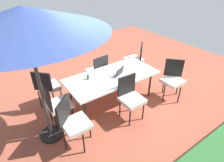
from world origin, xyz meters
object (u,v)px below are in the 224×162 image
(chair_north, at_px, (130,96))
(chair_northeast, at_px, (73,121))
(chair_southeast, at_px, (47,86))
(dining_table, at_px, (112,77))
(laptop, at_px, (117,73))
(chair_northwest, at_px, (173,78))
(chair_southwest, at_px, (136,58))
(chair_east, at_px, (56,103))
(patio_umbrella, at_px, (24,20))
(chair_south, at_px, (98,70))
(cup, at_px, (88,77))

(chair_north, height_order, chair_northeast, same)
(chair_north, xyz_separation_m, chair_southeast, (1.32, -1.40, 0.00))
(dining_table, relative_size, laptop, 5.52)
(chair_southeast, distance_m, chair_northwest, 3.02)
(chair_southwest, bearing_deg, chair_north, 1.31)
(chair_northeast, xyz_separation_m, chair_east, (0.06, -0.66, 0.00))
(patio_umbrella, relative_size, chair_northwest, 2.50)
(chair_southwest, bearing_deg, laptop, -12.90)
(chair_east, bearing_deg, chair_south, -61.94)
(chair_southeast, relative_size, chair_east, 1.00)
(chair_northwest, bearing_deg, cup, -158.89)
(chair_south, bearing_deg, cup, 36.74)
(chair_south, bearing_deg, laptop, 90.27)
(chair_northeast, height_order, chair_east, same)
(chair_northwest, distance_m, cup, 2.08)
(patio_umbrella, height_order, chair_southwest, patio_umbrella)
(chair_northeast, distance_m, chair_southwest, 3.02)
(chair_southeast, height_order, laptop, chair_southeast)
(chair_northeast, distance_m, chair_northwest, 2.66)
(dining_table, relative_size, chair_north, 2.19)
(chair_south, xyz_separation_m, chair_east, (1.40, 0.71, 0.00))
(chair_southeast, xyz_separation_m, chair_northwest, (-2.66, 1.42, 0.00))
(cup, bearing_deg, chair_east, 12.37)
(patio_umbrella, xyz_separation_m, cup, (-1.10, -0.41, -1.47))
(chair_north, height_order, chair_south, same)
(chair_south, bearing_deg, chair_northeast, 39.20)
(chair_southeast, bearing_deg, cup, -168.52)
(dining_table, relative_size, chair_northwest, 2.19)
(chair_northeast, bearing_deg, cup, 3.98)
(chair_northwest, xyz_separation_m, chair_south, (1.31, -1.40, 0.00))
(cup, bearing_deg, chair_south, -137.14)
(chair_northeast, bearing_deg, chair_south, 2.34)
(laptop, bearing_deg, dining_table, -41.05)
(dining_table, xyz_separation_m, chair_southwest, (-1.37, -0.72, -0.13))
(chair_north, bearing_deg, chair_northwest, 1.17)
(chair_northeast, relative_size, cup, 8.82)
(chair_northeast, bearing_deg, chair_north, -43.57)
(chair_east, xyz_separation_m, laptop, (-1.49, 0.04, 0.23))
(dining_table, bearing_deg, chair_northeast, 26.66)
(chair_southeast, distance_m, cup, 0.99)
(chair_southwest, relative_size, chair_east, 1.00)
(chair_southeast, bearing_deg, chair_southwest, -134.04)
(dining_table, xyz_separation_m, chair_north, (-0.00, 0.67, -0.13))
(patio_umbrella, bearing_deg, cup, -159.78)
(chair_northeast, xyz_separation_m, chair_southeast, (0.00, -1.38, 0.00))
(laptop, distance_m, cup, 0.68)
(patio_umbrella, xyz_separation_m, chair_northwest, (-2.98, 0.47, -1.70))
(chair_north, height_order, chair_northwest, same)
(chair_southeast, bearing_deg, chair_south, -134.88)
(chair_southeast, distance_m, chair_south, 1.35)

